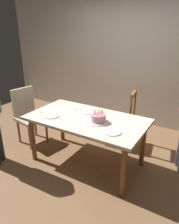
% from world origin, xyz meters
% --- Properties ---
extents(ground, '(6.40, 6.40, 0.00)m').
position_xyz_m(ground, '(0.00, 0.00, 0.00)').
color(ground, brown).
extents(back_wall, '(6.40, 0.10, 2.60)m').
position_xyz_m(back_wall, '(0.00, 1.85, 1.30)').
color(back_wall, beige).
rests_on(back_wall, ground).
extents(dining_table, '(1.66, 0.90, 0.73)m').
position_xyz_m(dining_table, '(0.00, 0.00, 0.64)').
color(dining_table, beige).
rests_on(dining_table, ground).
extents(birthday_cake, '(0.28, 0.28, 0.18)m').
position_xyz_m(birthday_cake, '(0.21, -0.03, 0.78)').
color(birthday_cake, silver).
rests_on(birthday_cake, dining_table).
extents(plate_near_celebrant, '(0.22, 0.22, 0.01)m').
position_xyz_m(plate_near_celebrant, '(-0.46, -0.20, 0.73)').
color(plate_near_celebrant, silver).
rests_on(plate_near_celebrant, dining_table).
extents(plate_far_side, '(0.22, 0.22, 0.01)m').
position_xyz_m(plate_far_side, '(-0.08, 0.20, 0.73)').
color(plate_far_side, silver).
rests_on(plate_far_side, dining_table).
extents(plate_near_guest, '(0.22, 0.22, 0.01)m').
position_xyz_m(plate_near_guest, '(0.50, -0.20, 0.73)').
color(plate_near_guest, silver).
rests_on(plate_near_guest, dining_table).
extents(fork_near_celebrant, '(0.18, 0.04, 0.01)m').
position_xyz_m(fork_near_celebrant, '(-0.62, -0.19, 0.73)').
color(fork_near_celebrant, silver).
rests_on(fork_near_celebrant, dining_table).
extents(fork_far_side, '(0.18, 0.06, 0.01)m').
position_xyz_m(fork_far_side, '(-0.24, 0.20, 0.73)').
color(fork_far_side, silver).
rests_on(fork_far_side, dining_table).
extents(fork_near_guest, '(0.18, 0.05, 0.01)m').
position_xyz_m(fork_near_guest, '(0.34, -0.22, 0.73)').
color(fork_near_guest, silver).
rests_on(fork_near_guest, dining_table).
extents(chair_spindle_back, '(0.51, 0.51, 0.95)m').
position_xyz_m(chair_spindle_back, '(0.21, 0.78, 0.46)').
color(chair_spindle_back, brown).
rests_on(chair_spindle_back, ground).
extents(chair_upholstered, '(0.51, 0.51, 0.95)m').
position_xyz_m(chair_upholstered, '(-1.22, 0.04, 0.53)').
color(chair_upholstered, tan).
rests_on(chair_upholstered, ground).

